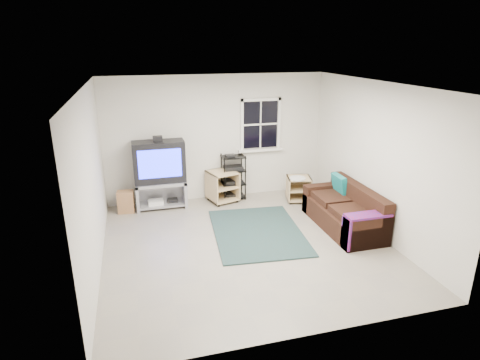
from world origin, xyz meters
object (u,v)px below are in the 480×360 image
object	(u,v)px
side_table_left	(222,185)
side_table_right	(298,187)
sofa	(345,212)
av_rack	(233,180)
tv_unit	(160,169)

from	to	relation	value
side_table_left	side_table_right	distance (m)	1.62
side_table_right	sofa	distance (m)	1.47
av_rack	sofa	bearing A→B (deg)	-50.15
av_rack	side_table_left	distance (m)	0.29
av_rack	side_table_left	world-z (taller)	av_rack
av_rack	side_table_right	size ratio (longest dim) A/B	1.70
side_table_left	av_rack	bearing A→B (deg)	12.01
tv_unit	side_table_right	world-z (taller)	tv_unit
tv_unit	side_table_right	bearing A→B (deg)	-8.18
tv_unit	side_table_left	bearing A→B (deg)	0.85
side_table_right	tv_unit	bearing A→B (deg)	171.82
sofa	side_table_right	bearing A→B (deg)	102.04
side_table_left	side_table_right	bearing A→B (deg)	-15.19
av_rack	sofa	size ratio (longest dim) A/B	0.53
tv_unit	av_rack	world-z (taller)	tv_unit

